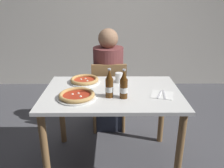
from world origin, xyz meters
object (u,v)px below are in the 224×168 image
(pizza_marinara_far, at_px, (84,80))
(beer_bottle_center, at_px, (124,86))
(dining_table_main, at_px, (112,103))
(pizza_margherita_near, at_px, (77,96))
(diner_seated, at_px, (108,83))
(beer_bottle_left, at_px, (109,85))
(chair_behind_table, at_px, (109,92))
(napkin_with_cutlery, at_px, (162,95))
(paper_cup, at_px, (119,78))

(pizza_marinara_far, distance_m, beer_bottle_center, 0.52)
(dining_table_main, xyz_separation_m, pizza_margherita_near, (-0.29, -0.14, 0.13))
(diner_seated, height_order, beer_bottle_left, diner_seated)
(chair_behind_table, xyz_separation_m, beer_bottle_left, (0.01, -0.73, 0.37))
(napkin_with_cutlery, bearing_deg, dining_table_main, 169.03)
(diner_seated, height_order, paper_cup, diner_seated)
(dining_table_main, bearing_deg, diner_seated, 93.32)
(chair_behind_table, xyz_separation_m, beer_bottle_center, (0.13, -0.75, 0.37))
(pizza_marinara_far, bearing_deg, dining_table_main, -40.82)
(beer_bottle_center, xyz_separation_m, napkin_with_cutlery, (0.33, 0.06, -0.10))
(dining_table_main, height_order, paper_cup, paper_cup)
(diner_seated, distance_m, paper_cup, 0.49)
(chair_behind_table, height_order, beer_bottle_center, beer_bottle_center)
(napkin_with_cutlery, relative_size, paper_cup, 2.35)
(paper_cup, bearing_deg, pizza_margherita_near, -134.26)
(beer_bottle_center, relative_size, napkin_with_cutlery, 1.11)
(chair_behind_table, bearing_deg, pizza_margherita_near, 68.41)
(pizza_marinara_far, height_order, napkin_with_cutlery, pizza_marinara_far)
(chair_behind_table, distance_m, napkin_with_cutlery, 0.87)
(napkin_with_cutlery, distance_m, paper_cup, 0.47)
(dining_table_main, relative_size, napkin_with_cutlery, 5.38)
(chair_behind_table, bearing_deg, beer_bottle_left, 88.19)
(pizza_marinara_far, bearing_deg, paper_cup, -0.06)
(dining_table_main, xyz_separation_m, napkin_with_cutlery, (0.42, -0.08, 0.12))
(beer_bottle_left, bearing_deg, diner_seated, 91.13)
(chair_behind_table, relative_size, paper_cup, 8.95)
(pizza_margherita_near, xyz_separation_m, paper_cup, (0.36, 0.37, 0.03))
(paper_cup, bearing_deg, diner_seated, 103.84)
(dining_table_main, relative_size, pizza_margherita_near, 3.75)
(napkin_with_cutlery, bearing_deg, diner_seated, 121.82)
(dining_table_main, height_order, chair_behind_table, chair_behind_table)
(diner_seated, height_order, pizza_marinara_far, diner_seated)
(diner_seated, bearing_deg, pizza_marinara_far, -117.84)
(napkin_with_cutlery, bearing_deg, chair_behind_table, 123.46)
(pizza_margherita_near, relative_size, beer_bottle_left, 1.30)
(dining_table_main, relative_size, chair_behind_table, 1.41)
(beer_bottle_left, xyz_separation_m, paper_cup, (0.09, 0.35, -0.06))
(pizza_margherita_near, distance_m, beer_bottle_left, 0.28)
(dining_table_main, xyz_separation_m, diner_seated, (-0.04, 0.66, -0.05))
(beer_bottle_center, height_order, paper_cup, beer_bottle_center)
(beer_bottle_left, relative_size, napkin_with_cutlery, 1.11)
(pizza_margherita_near, bearing_deg, beer_bottle_left, 4.01)
(beer_bottle_center, bearing_deg, pizza_margherita_near, -179.91)
(diner_seated, relative_size, beer_bottle_center, 4.89)
(dining_table_main, distance_m, pizza_margherita_near, 0.35)
(pizza_marinara_far, distance_m, napkin_with_cutlery, 0.76)
(dining_table_main, bearing_deg, beer_bottle_center, -55.73)
(pizza_marinara_far, relative_size, beer_bottle_center, 1.17)
(diner_seated, height_order, pizza_margherita_near, diner_seated)
(beer_bottle_center, bearing_deg, diner_seated, 99.39)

